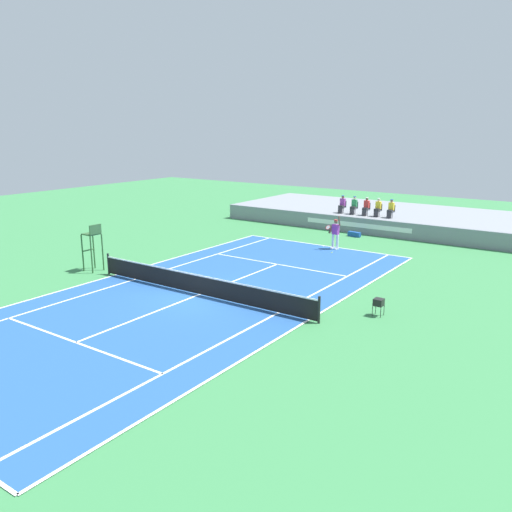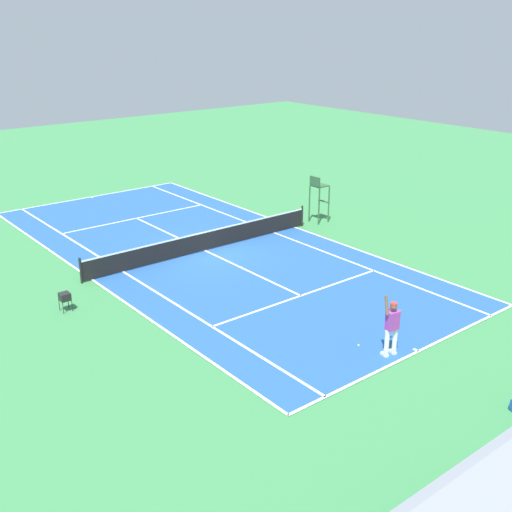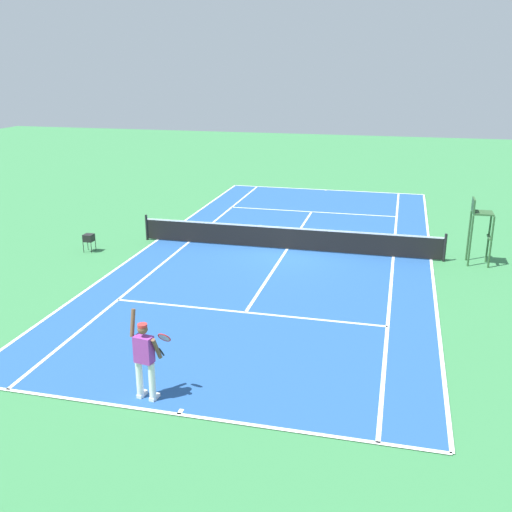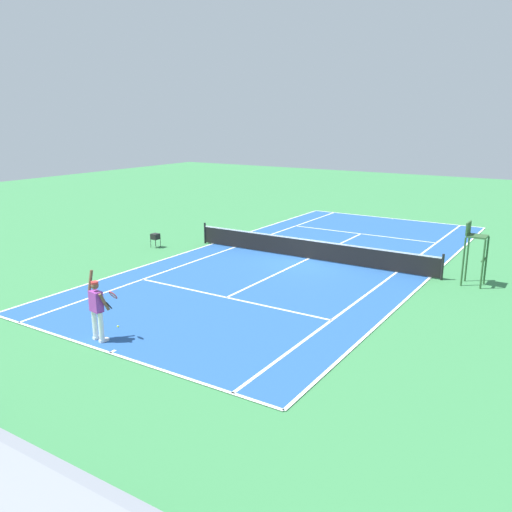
% 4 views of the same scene
% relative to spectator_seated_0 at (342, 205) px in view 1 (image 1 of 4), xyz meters
% --- Properties ---
extents(ground_plane, '(80.00, 80.00, 0.00)m').
position_rel_spectator_seated_0_xyz_m(ground_plane, '(1.78, -17.89, -1.73)').
color(ground_plane, '#387F47').
extents(court, '(11.08, 23.88, 0.03)m').
position_rel_spectator_seated_0_xyz_m(court, '(1.78, -17.89, -1.72)').
color(court, '#235193').
rests_on(court, ground).
extents(net, '(11.98, 0.10, 1.07)m').
position_rel_spectator_seated_0_xyz_m(net, '(1.78, -17.89, -1.21)').
color(net, black).
rests_on(net, ground).
extents(barrier_wall, '(22.09, 0.25, 1.12)m').
position_rel_spectator_seated_0_xyz_m(barrier_wall, '(1.78, -1.17, -1.17)').
color(barrier_wall, gray).
rests_on(barrier_wall, ground).
extents(bleacher_platform, '(22.09, 8.98, 1.12)m').
position_rel_spectator_seated_0_xyz_m(bleacher_platform, '(1.78, 3.44, -1.17)').
color(bleacher_platform, gray).
rests_on(bleacher_platform, ground).
extents(spectator_seated_0, '(0.44, 0.60, 1.27)m').
position_rel_spectator_seated_0_xyz_m(spectator_seated_0, '(0.00, 0.00, 0.00)').
color(spectator_seated_0, '#474C56').
rests_on(spectator_seated_0, bleacher_platform).
extents(spectator_seated_1, '(0.44, 0.60, 1.27)m').
position_rel_spectator_seated_0_xyz_m(spectator_seated_1, '(0.92, 0.00, 0.00)').
color(spectator_seated_1, '#474C56').
rests_on(spectator_seated_1, bleacher_platform).
extents(spectator_seated_2, '(0.44, 0.60, 1.27)m').
position_rel_spectator_seated_0_xyz_m(spectator_seated_2, '(1.85, 0.00, 0.00)').
color(spectator_seated_2, '#474C56').
rests_on(spectator_seated_2, bleacher_platform).
extents(spectator_seated_3, '(0.44, 0.60, 1.27)m').
position_rel_spectator_seated_0_xyz_m(spectator_seated_3, '(2.72, 0.00, 0.00)').
color(spectator_seated_3, '#474C56').
rests_on(spectator_seated_3, bleacher_platform).
extents(spectator_seated_4, '(0.44, 0.60, 1.27)m').
position_rel_spectator_seated_0_xyz_m(spectator_seated_4, '(3.66, 0.00, 0.00)').
color(spectator_seated_4, '#474C56').
rests_on(spectator_seated_4, bleacher_platform).
extents(tennis_player, '(0.81, 0.62, 2.08)m').
position_rel_spectator_seated_0_xyz_m(tennis_player, '(2.67, -6.43, -0.73)').
color(tennis_player, white).
rests_on(tennis_player, ground).
extents(tennis_ball, '(0.07, 0.07, 0.07)m').
position_rel_spectator_seated_0_xyz_m(tennis_ball, '(2.99, -7.44, -1.69)').
color(tennis_ball, '#D1E533').
rests_on(tennis_ball, ground).
extents(umpire_chair, '(0.77, 0.77, 2.44)m').
position_rel_spectator_seated_0_xyz_m(umpire_chair, '(-5.26, -17.89, -0.17)').
color(umpire_chair, '#2D562D').
rests_on(umpire_chair, ground).
extents(equipment_bag, '(0.94, 0.45, 0.32)m').
position_rel_spectator_seated_0_xyz_m(equipment_bag, '(2.06, -2.27, -1.57)').
color(equipment_bag, '#194799').
rests_on(equipment_bag, ground).
extents(ball_hopper, '(0.36, 0.36, 0.70)m').
position_rel_spectator_seated_0_xyz_m(ball_hopper, '(9.25, -15.84, -1.16)').
color(ball_hopper, black).
rests_on(ball_hopper, ground).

